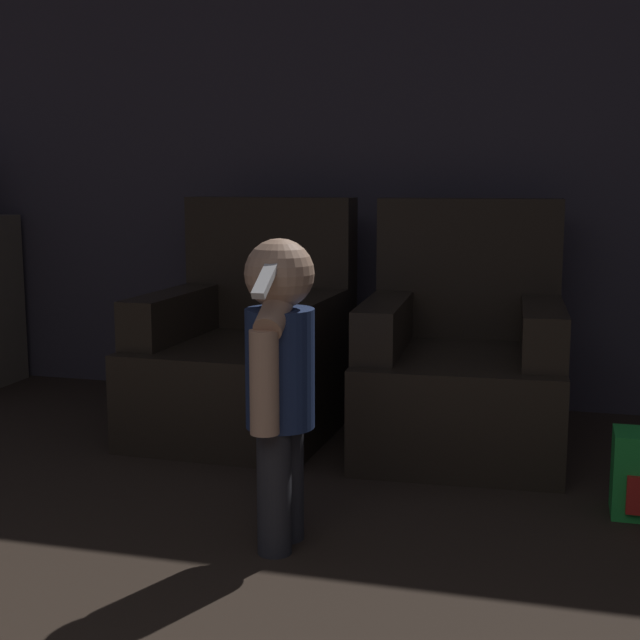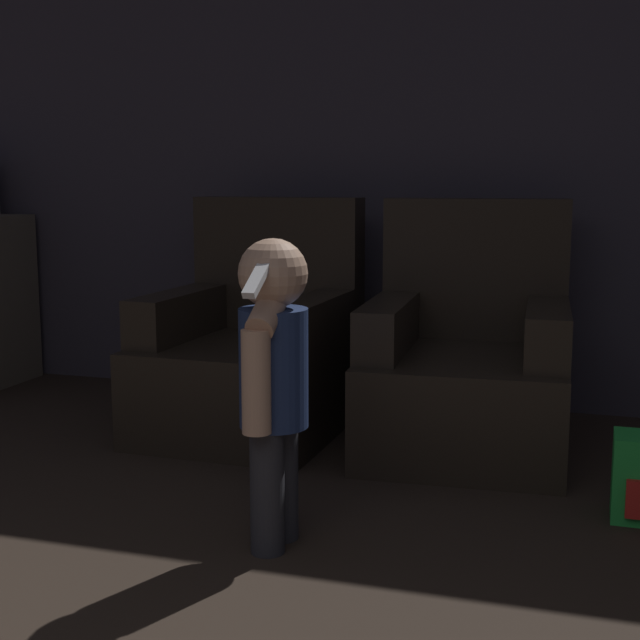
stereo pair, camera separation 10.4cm
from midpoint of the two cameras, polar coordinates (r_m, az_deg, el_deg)
The scene contains 4 objects.
wall_back at distance 4.27m, azimuth 6.58°, elevation 12.03°, with size 8.40×0.05×2.60m.
armchair_left at distance 3.85m, azimuth -5.42°, elevation -2.20°, with size 0.80×0.92×0.99m.
armchair_right at distance 3.63m, azimuth 8.28°, elevation -2.93°, with size 0.82×0.94×0.99m.
person_toddler at distance 2.55m, azimuth -3.80°, elevation -3.13°, with size 0.20×0.35×0.91m.
Camera 1 is at (0.61, 0.27, 1.07)m, focal length 50.00 mm.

